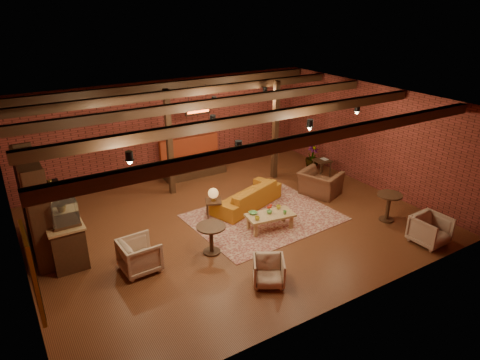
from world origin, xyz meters
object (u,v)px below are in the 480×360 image
sofa (247,196)px  plant_tall (314,133)px  side_table_lamp (213,196)px  coffee_table (270,216)px  armchair_far (430,229)px  armchair_b (269,270)px  armchair_right (320,179)px  side_table_book (322,161)px  round_table_right (389,203)px  armchair_a (140,254)px  round_table_left (211,235)px

sofa → plant_tall: (3.55, 1.33, 0.98)m
sofa → side_table_lamp: 1.19m
coffee_table → armchair_far: bearing=-41.8°
sofa → plant_tall: size_ratio=0.86×
sofa → armchair_b: bearing=45.6°
coffee_table → armchair_right: 2.69m
sofa → side_table_book: 3.47m
side_table_lamp → armchair_b: 3.21m
coffee_table → side_table_lamp: side_table_lamp is taller
coffee_table → round_table_right: bearing=-23.1°
armchair_b → side_table_book: (4.93, 3.95, 0.19)m
armchair_right → round_table_right: (0.46, -2.21, 0.02)m
armchair_a → side_table_book: armchair_a is taller
armchair_a → armchair_right: armchair_right is taller
armchair_a → armchair_right: size_ratio=0.72×
round_table_right → armchair_far: armchair_far is taller
plant_tall → side_table_book: bearing=-102.6°
side_table_book → plant_tall: 1.05m
sofa → side_table_book: sofa is taller
armchair_right → side_table_lamp: bearing=63.6°
sofa → plant_tall: plant_tall is taller
round_table_right → plant_tall: 4.16m
side_table_lamp → plant_tall: (4.69, 1.46, 0.64)m
armchair_right → plant_tall: 2.32m
round_table_left → armchair_far: (4.73, -2.39, -0.08)m
coffee_table → armchair_a: (-3.47, -0.03, 0.03)m
armchair_far → side_table_book: bearing=79.5°
plant_tall → coffee_table: bearing=-143.8°
side_table_lamp → round_table_left: (-0.86, -1.50, -0.19)m
armchair_b → round_table_left: bearing=136.2°
round_table_left → armchair_b: bearing=-74.5°
armchair_a → armchair_far: bearing=-114.7°
side_table_lamp → armchair_right: 3.49m
side_table_book → armchair_far: bearing=-98.1°
armchair_far → round_table_left: bearing=150.8°
armchair_b → armchair_right: (3.86, 2.83, 0.17)m
round_table_left → plant_tall: bearing=28.1°
armchair_a → armchair_right: (5.99, 0.97, 0.09)m
side_table_lamp → round_table_left: 1.74m
round_table_left → armchair_b: 1.74m
side_table_book → round_table_right: round_table_right is taller
sofa → plant_tall: 3.92m
armchair_right → side_table_book: bearing=-64.3°
armchair_a → armchair_far: armchair_a is taller
side_table_book → plant_tall: size_ratio=0.22×
armchair_a → plant_tall: 7.78m
coffee_table → plant_tall: plant_tall is taller
armchair_far → side_table_lamp: bearing=132.5°
round_table_right → armchair_far: (-0.05, -1.34, -0.12)m
side_table_lamp → sofa: bearing=6.4°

